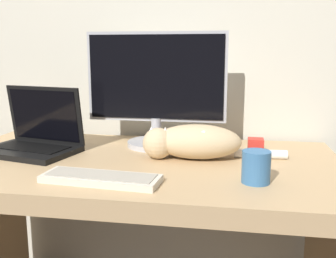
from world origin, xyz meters
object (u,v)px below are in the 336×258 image
at_px(monitor, 156,89).
at_px(laptop, 34,139).
at_px(coffee_mug, 256,167).
at_px(external_keyboard, 101,178).
at_px(cat, 193,141).

xyz_separation_m(monitor, laptop, (-0.44, -0.17, -0.18)).
relative_size(monitor, coffee_mug, 5.86).
distance_m(laptop, external_keyboard, 0.47).
bearing_deg(laptop, cat, 13.53).
relative_size(cat, coffee_mug, 5.38).
distance_m(laptop, cat, 0.60).
height_order(monitor, cat, monitor).
height_order(monitor, laptop, monitor).
xyz_separation_m(cat, coffee_mug, (0.21, -0.23, -0.02)).
relative_size(monitor, external_keyboard, 1.55).
height_order(laptop, cat, laptop).
xyz_separation_m(external_keyboard, cat, (0.24, 0.30, 0.05)).
bearing_deg(external_keyboard, laptop, 145.40).
bearing_deg(cat, laptop, 178.24).
xyz_separation_m(external_keyboard, coffee_mug, (0.44, 0.07, 0.04)).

